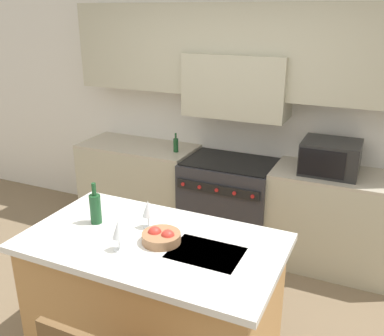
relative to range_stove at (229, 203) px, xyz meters
name	(u,v)px	position (x,y,z in m)	size (l,w,h in m)	color
back_cabinetry	(242,89)	(0.00, 0.27, 1.13)	(10.00, 0.46, 2.70)	silver
back_counter	(229,201)	(0.00, 0.02, 0.01)	(3.45, 0.62, 0.94)	#B2AD93
range_stove	(229,203)	(0.00, 0.00, 0.00)	(0.90, 0.70, 0.92)	#2D2D33
microwave	(330,157)	(0.94, 0.02, 0.63)	(0.50, 0.43, 0.29)	black
kitchen_island	(154,299)	(0.08, -1.71, 0.01)	(1.68, 0.95, 0.94)	#B7844C
wine_bottle	(95,208)	(-0.39, -1.66, 0.59)	(0.08, 0.08, 0.30)	#194723
wine_glass_near	(118,230)	(-0.04, -1.90, 0.61)	(0.08, 0.08, 0.20)	white
wine_glass_far	(148,209)	(-0.02, -1.57, 0.61)	(0.08, 0.08, 0.20)	white
fruit_bowl	(161,237)	(0.15, -1.71, 0.51)	(0.25, 0.25, 0.10)	#996B47
oil_bottle_on_counter	(176,145)	(-0.59, -0.02, 0.56)	(0.05, 0.05, 0.20)	#194723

